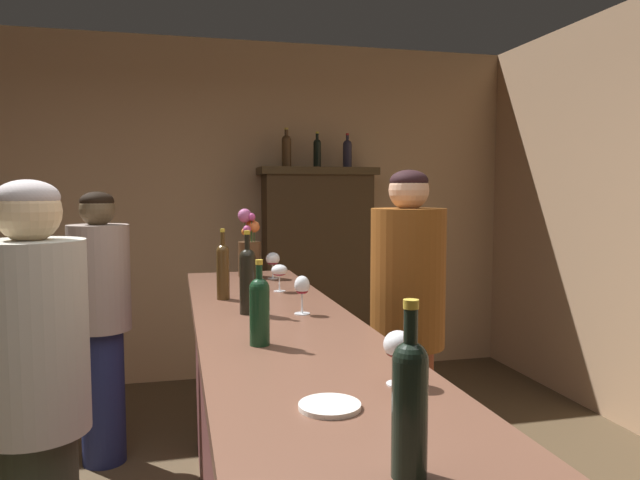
% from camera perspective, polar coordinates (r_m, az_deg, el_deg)
% --- Properties ---
extents(wall_back, '(5.66, 0.12, 2.80)m').
position_cam_1_polar(wall_back, '(5.00, -12.62, 2.70)').
color(wall_back, tan).
rests_on(wall_back, ground).
extents(bar_counter, '(0.64, 3.06, 1.06)m').
position_cam_1_polar(bar_counter, '(2.42, -3.64, -20.50)').
color(bar_counter, brown).
rests_on(bar_counter, ground).
extents(display_cabinet, '(0.96, 0.38, 1.76)m').
position_cam_1_polar(display_cabinet, '(4.89, -0.27, -2.92)').
color(display_cabinet, '#3B2A18').
rests_on(display_cabinet, ground).
extents(wine_bottle_syrah, '(0.07, 0.07, 0.28)m').
position_cam_1_polar(wine_bottle_syrah, '(1.95, -5.87, -6.55)').
color(wine_bottle_syrah, '#13331B').
rests_on(wine_bottle_syrah, bar_counter).
extents(wine_bottle_pinot, '(0.06, 0.06, 0.32)m').
position_cam_1_polar(wine_bottle_pinot, '(1.08, 8.68, -15.09)').
color(wine_bottle_pinot, black).
rests_on(wine_bottle_pinot, bar_counter).
extents(wine_bottle_rose, '(0.06, 0.06, 0.33)m').
position_cam_1_polar(wine_bottle_rose, '(2.79, -9.37, -2.79)').
color(wine_bottle_rose, '#452E14').
rests_on(wine_bottle_rose, bar_counter).
extents(wine_bottle_riesling, '(0.07, 0.07, 0.34)m').
position_cam_1_polar(wine_bottle_riesling, '(2.44, -7.02, -3.65)').
color(wine_bottle_riesling, black).
rests_on(wine_bottle_riesling, bar_counter).
extents(wine_glass_front, '(0.08, 0.08, 0.14)m').
position_cam_1_polar(wine_glass_front, '(1.57, 7.58, -10.24)').
color(wine_glass_front, white).
rests_on(wine_glass_front, bar_counter).
extents(wine_glass_mid, '(0.08, 0.08, 0.14)m').
position_cam_1_polar(wine_glass_mid, '(2.97, -3.95, -3.07)').
color(wine_glass_mid, white).
rests_on(wine_glass_mid, bar_counter).
extents(wine_glass_rear, '(0.08, 0.08, 0.15)m').
position_cam_1_polar(wine_glass_rear, '(3.42, -4.59, -1.95)').
color(wine_glass_rear, white).
rests_on(wine_glass_rear, bar_counter).
extents(wine_glass_spare, '(0.06, 0.06, 0.16)m').
position_cam_1_polar(wine_glass_spare, '(2.42, -1.75, -4.62)').
color(wine_glass_spare, white).
rests_on(wine_glass_spare, bar_counter).
extents(flower_arrangement, '(0.13, 0.14, 0.40)m').
position_cam_1_polar(flower_arrangement, '(3.51, -6.87, -0.82)').
color(flower_arrangement, '#51341E').
rests_on(flower_arrangement, bar_counter).
extents(cheese_plate, '(0.15, 0.15, 0.01)m').
position_cam_1_polar(cheese_plate, '(1.42, 0.94, -15.75)').
color(cheese_plate, white).
rests_on(cheese_plate, bar_counter).
extents(display_bottle_left, '(0.08, 0.08, 0.32)m').
position_cam_1_polar(display_bottle_left, '(4.80, -3.26, 8.75)').
color(display_bottle_left, '#442E18').
rests_on(display_bottle_left, display_cabinet).
extents(display_bottle_midleft, '(0.06, 0.06, 0.29)m').
position_cam_1_polar(display_bottle_midleft, '(4.86, -0.27, 8.56)').
color(display_bottle_midleft, black).
rests_on(display_bottle_midleft, display_cabinet).
extents(display_bottle_center, '(0.07, 0.07, 0.28)m').
position_cam_1_polar(display_bottle_center, '(4.92, 2.67, 8.46)').
color(display_bottle_center, '#262231').
rests_on(display_bottle_center, display_cabinet).
extents(patron_in_navy, '(0.34, 0.34, 1.57)m').
position_cam_1_polar(patron_in_navy, '(3.61, -20.46, -6.84)').
color(patron_in_navy, '#1D234F').
rests_on(patron_in_navy, ground).
extents(patron_redhead, '(0.33, 0.33, 1.60)m').
position_cam_1_polar(patron_redhead, '(2.16, -25.75, -14.10)').
color(patron_redhead, '#2C3224').
rests_on(patron_redhead, ground).
extents(bartender, '(0.35, 0.35, 1.67)m').
position_cam_1_polar(bartender, '(2.87, 8.43, -8.48)').
color(bartender, brown).
rests_on(bartender, ground).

